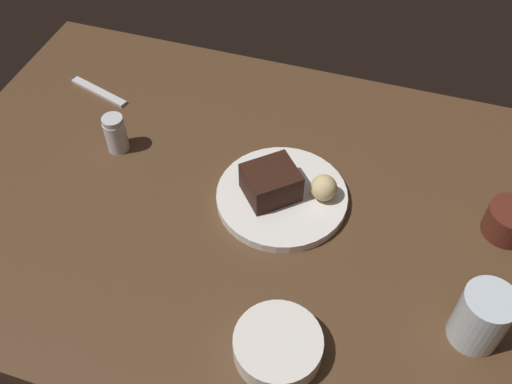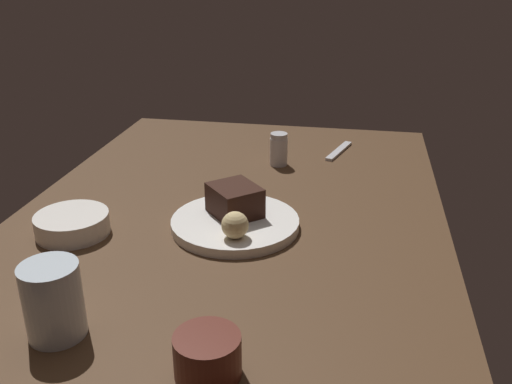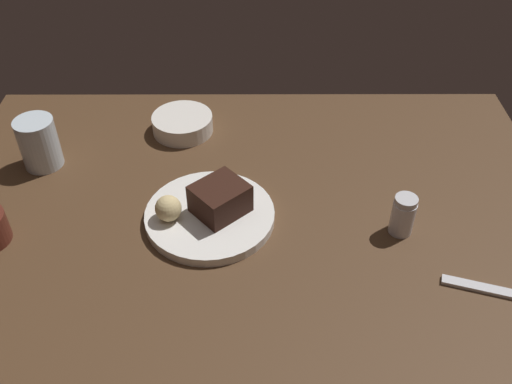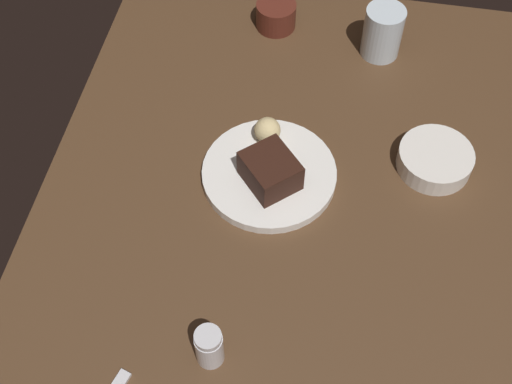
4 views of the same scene
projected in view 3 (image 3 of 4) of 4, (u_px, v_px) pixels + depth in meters
The scene contains 8 objects.
dining_table at pixel (250, 216), 109.28cm from camera, with size 120.00×84.00×3.00cm, color #4C331E.
dessert_plate at pixel (210, 216), 105.85cm from camera, with size 24.00×24.00×1.84cm, color white.
chocolate_cake_slice at pixel (220, 199), 103.73cm from camera, with size 9.15×8.05×5.74cm, color black.
bread_roll at pixel (168, 208), 102.45cm from camera, with size 4.81×4.81×4.81cm, color #DBC184.
salt_shaker at pixel (403, 215), 101.59cm from camera, with size 4.26×4.26×7.92cm.
water_glass at pixel (39, 143), 115.69cm from camera, with size 7.88×7.88×10.65cm, color silver.
side_bowl at pixel (183, 124), 126.99cm from camera, with size 13.39×13.39×3.88cm, color white.
dessert_spoon at pixel (489, 289), 93.35cm from camera, with size 15.00×1.80×0.70cm, color silver.
Camera 3 is at (-0.97, 79.69, 76.43)cm, focal length 40.13 mm.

